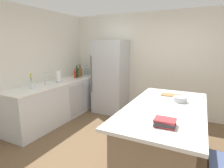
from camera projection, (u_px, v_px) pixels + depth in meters
The scene contains 19 objects.
ground_plane at pixel (125, 158), 2.95m from camera, with size 7.20×7.20×0.00m, color brown.
wall_rear at pixel (159, 65), 4.66m from camera, with size 6.00×0.10×2.60m, color silver.
wall_left at pixel (15, 69), 3.74m from camera, with size 0.10×6.00×2.60m, color silver.
counter_run_left at pixel (59, 101), 4.45m from camera, with size 0.68×2.64×0.92m.
kitchen_island at pixel (164, 136), 2.72m from camera, with size 1.06×2.11×0.92m.
refrigerator at pixel (111, 77), 4.89m from camera, with size 0.83×0.73×1.91m.
sink_faucet at pixel (45, 78), 4.07m from camera, with size 0.15×0.05×0.30m.
flower_vase at pixel (32, 84), 3.71m from camera, with size 0.09×0.09×0.32m.
paper_towel_roll at pixel (58, 76), 4.35m from camera, with size 0.14×0.14×0.31m.
gin_bottle at pixel (87, 71), 5.38m from camera, with size 0.07×0.07×0.29m.
soda_bottle at pixel (82, 71), 5.32m from camera, with size 0.07×0.07×0.33m.
syrup_bottle at pixel (81, 72), 5.25m from camera, with size 0.07×0.07×0.29m.
olive_oil_bottle at pixel (79, 72), 5.15m from camera, with size 0.06×0.06×0.34m.
vinegar_bottle at pixel (80, 73), 5.03m from camera, with size 0.06×0.06×0.31m.
wine_bottle at pixel (77, 73), 4.94m from camera, with size 0.07×0.07×0.33m.
hot_sauce_bottle at pixel (75, 74), 4.87m from camera, with size 0.05×0.05×0.26m.
cookbook_stack at pixel (165, 123), 1.99m from camera, with size 0.24×0.21×0.08m.
mixing_bowl at pixel (180, 99), 2.83m from camera, with size 0.21×0.21×0.08m.
cutting_board at pixel (171, 95), 3.19m from camera, with size 0.35×0.21×0.02m.
Camera 1 is at (0.99, -2.46, 1.79)m, focal length 29.35 mm.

